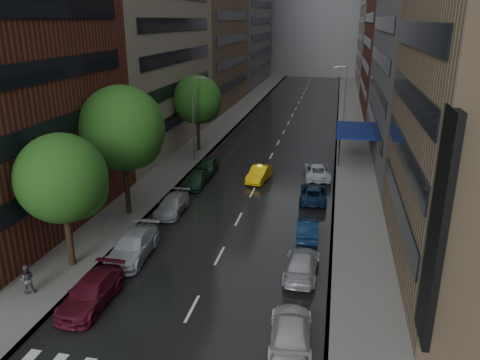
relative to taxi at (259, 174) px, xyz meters
name	(u,v)px	position (x,y,z in m)	size (l,w,h in m)	color
ground	(166,360)	(-0.08, -25.27, -0.72)	(220.00, 220.00, 0.00)	gray
road	(287,126)	(-0.08, 24.73, -0.71)	(14.00, 140.00, 0.01)	black
sidewalk_left	(226,123)	(-9.08, 24.73, -0.64)	(4.00, 140.00, 0.15)	gray
sidewalk_right	(351,128)	(8.92, 24.73, -0.64)	(4.00, 140.00, 0.15)	gray
buildings_left	(201,10)	(-15.08, 33.52, 15.27)	(8.00, 108.00, 38.00)	maroon
buildings_right	(402,16)	(14.91, 31.43, 14.32)	(8.05, 109.10, 36.00)	#937A5B
building_far	(317,13)	(-0.08, 92.73, 15.28)	(40.00, 14.00, 32.00)	slate
tree_near	(62,178)	(-8.68, -18.45, 5.07)	(5.31, 5.31, 8.46)	#382619
tree_mid	(122,128)	(-8.68, -10.15, 6.21)	(6.35, 6.35, 10.11)	#382619
tree_far	(197,100)	(-8.68, 9.07, 5.27)	(5.49, 5.49, 8.74)	#382619
taxi	(259,174)	(0.00, 0.00, 0.00)	(1.51, 4.34, 1.43)	yellow
parked_cars_left	(163,215)	(-5.48, -11.22, 0.01)	(2.44, 28.21, 1.58)	#561120
parked_cars_right	(310,217)	(5.32, -9.33, -0.02)	(2.95, 30.12, 1.47)	silver
ped_black_umbrella	(26,273)	(-9.38, -21.85, 0.67)	(1.04, 1.00, 2.09)	#4C4C51
street_lamp_left	(194,117)	(-7.80, 4.73, 4.17)	(1.74, 0.22, 9.00)	gray
street_lamp_right	(344,99)	(7.64, 19.73, 4.17)	(1.74, 0.22, 9.00)	gray
awning	(355,130)	(8.90, 9.73, 2.42)	(4.00, 8.00, 3.12)	navy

